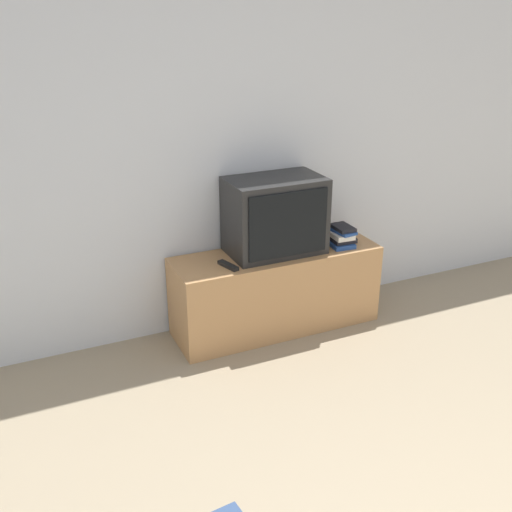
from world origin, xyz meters
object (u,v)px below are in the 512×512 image
Objects in this scene: tv_stand at (276,290)px; remote_on_stand at (228,266)px; book_stack at (341,236)px; television at (275,216)px.

tv_stand is 8.13× the size of remote_on_stand.
television is at bearing 169.27° from book_stack.
tv_stand is at bearing 172.44° from book_stack.
book_stack is at bearing 1.94° from remote_on_stand.
book_stack is (0.46, -0.09, -0.19)m from television.
television is 0.46m from remote_on_stand.
television reaches higher than book_stack.
television reaches higher than remote_on_stand.
remote_on_stand is (-0.38, -0.12, -0.24)m from television.
remote_on_stand is at bearing -163.12° from television.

